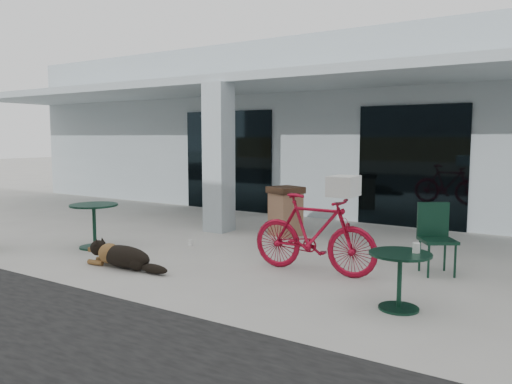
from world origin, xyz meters
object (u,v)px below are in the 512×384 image
Objects in this scene: cafe_chair_far_a at (438,239)px; dog at (124,255)px; trash_receptacle at (285,211)px; bicycle at (314,234)px; cafe_table_far at (399,281)px; cafe_table_near at (94,226)px.

dog is at bearing 174.90° from cafe_chair_far_a.
cafe_chair_far_a is at bearing -22.60° from trash_receptacle.
trash_receptacle is at bearing 35.35° from bicycle.
cafe_chair_far_a is at bearing 89.34° from cafe_table_far.
cafe_table_far is 4.55m from trash_receptacle.
cafe_table_far is 0.69× the size of cafe_chair_far_a.
dog is 4.13m from cafe_table_far.
bicycle is at bearing 8.77° from cafe_table_near.
cafe_table_near is at bearing 177.23° from cafe_table_far.
trash_receptacle is (2.34, 2.88, 0.10)m from cafe_table_near.
trash_receptacle is at bearing 70.66° from dog.
cafe_table_near is at bearing -129.07° from trash_receptacle.
dog is 3.68m from trash_receptacle.
trash_receptacle is at bearing 50.93° from cafe_table_near.
dog is 1.39× the size of cafe_table_near.
bicycle reaches higher than cafe_table_near.
cafe_table_far is (1.54, -0.90, -0.25)m from bicycle.
cafe_table_near reaches higher than cafe_table_far.
trash_receptacle reaches higher than cafe_table_near.
dog is 1.65× the size of cafe_table_far.
cafe_chair_far_a is at bearing -62.73° from bicycle.
cafe_table_near is 5.84m from cafe_chair_far_a.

